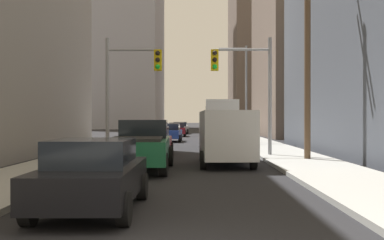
# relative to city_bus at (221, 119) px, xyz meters

# --- Properties ---
(sidewalk_left) EXTENTS (3.19, 160.00, 0.15)m
(sidewalk_left) POSITION_rel_city_bus_xyz_m (-7.58, 16.05, -1.85)
(sidewalk_left) COLOR #9E9E99
(sidewalk_left) RESTS_ON ground
(sidewalk_right) EXTENTS (3.19, 160.00, 0.15)m
(sidewalk_right) POSITION_rel_city_bus_xyz_m (2.57, 16.05, -1.85)
(sidewalk_right) COLOR #9E9E99
(sidewalk_right) RESTS_ON ground
(city_bus) EXTENTS (2.84, 11.57, 3.40)m
(city_bus) POSITION_rel_city_bus_xyz_m (0.00, 0.00, 0.00)
(city_bus) COLOR silver
(city_bus) RESTS_ON ground
(pickup_truck_green) EXTENTS (2.21, 5.47, 1.90)m
(pickup_truck_green) POSITION_rel_city_bus_xyz_m (-4.17, -22.41, -1.00)
(pickup_truck_green) COLOR #195938
(pickup_truck_green) RESTS_ON ground
(cargo_van_silver) EXTENTS (2.16, 5.27, 2.26)m
(cargo_van_silver) POSITION_rel_city_bus_xyz_m (-0.88, -20.44, -0.64)
(cargo_van_silver) COLOR #B7BABF
(cargo_van_silver) RESTS_ON ground
(sedan_black) EXTENTS (1.95, 4.22, 1.52)m
(sedan_black) POSITION_rel_city_bus_xyz_m (-4.26, -29.91, -1.16)
(sedan_black) COLOR black
(sedan_black) RESTS_ON ground
(sedan_red) EXTENTS (1.95, 4.23, 1.52)m
(sedan_red) POSITION_rel_city_bus_xyz_m (-4.38, -15.76, -1.16)
(sedan_red) COLOR maroon
(sedan_red) RESTS_ON ground
(sedan_blue) EXTENTS (1.95, 4.26, 1.52)m
(sedan_blue) POSITION_rel_city_bus_xyz_m (-4.36, -1.53, -1.16)
(sedan_blue) COLOR navy
(sedan_blue) RESTS_ON ground
(sedan_maroon) EXTENTS (1.95, 4.25, 1.52)m
(sedan_maroon) POSITION_rel_city_bus_xyz_m (-4.26, 9.58, -1.16)
(sedan_maroon) COLOR maroon
(sedan_maroon) RESTS_ON ground
(sedan_grey) EXTENTS (1.96, 4.27, 1.52)m
(sedan_grey) POSITION_rel_city_bus_xyz_m (-4.16, 17.74, -1.16)
(sedan_grey) COLOR slate
(sedan_grey) RESTS_ON ground
(traffic_signal_near_left) EXTENTS (2.82, 0.44, 6.00)m
(traffic_signal_near_left) POSITION_rel_city_bus_xyz_m (-5.42, -16.82, 2.07)
(traffic_signal_near_left) COLOR gray
(traffic_signal_near_left) RESTS_ON ground
(traffic_signal_near_right) EXTENTS (3.05, 0.44, 6.00)m
(traffic_signal_near_right) POSITION_rel_city_bus_xyz_m (0.30, -16.82, 2.08)
(traffic_signal_near_right) COLOR gray
(traffic_signal_near_right) RESTS_ON ground
(utility_pole_right) EXTENTS (2.20, 0.28, 10.11)m
(utility_pole_right) POSITION_rel_city_bus_xyz_m (2.88, -19.06, 3.40)
(utility_pole_right) COLOR brown
(utility_pole_right) RESTS_ON ground
(street_lamp_right) EXTENTS (2.47, 0.32, 7.50)m
(street_lamp_right) POSITION_rel_city_bus_xyz_m (1.27, -5.08, 2.62)
(street_lamp_right) COLOR gray
(street_lamp_right) RESTS_ON ground
(building_right_mid_block) EXTENTS (24.20, 18.12, 26.82)m
(building_right_mid_block) POSITION_rel_city_bus_xyz_m (17.22, 10.82, 11.48)
(building_right_mid_block) COLOR #66564C
(building_right_mid_block) RESTS_ON ground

